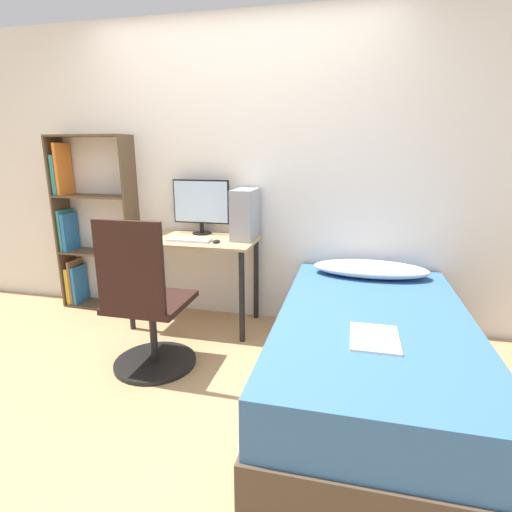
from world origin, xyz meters
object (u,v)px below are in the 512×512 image
office_chair (147,315)px  keyboard (190,240)px  bookshelf (86,229)px  bed (371,355)px  pc_tower (245,214)px  monitor (201,204)px

office_chair → keyboard: 0.77m
bookshelf → bed: size_ratio=0.79×
bookshelf → pc_tower: bearing=-2.7°
office_chair → monitor: 1.15m
bed → monitor: 1.84m
keyboard → bed: bearing=-23.6°
keyboard → office_chair: bearing=-93.3°
keyboard → bookshelf: bearing=166.4°
pc_tower → monitor: bearing=167.3°
keyboard → pc_tower: (0.41, 0.20, 0.19)m
bed → bookshelf: bearing=160.8°
office_chair → monitor: size_ratio=2.13×
pc_tower → keyboard: bearing=-153.2°
monitor → pc_tower: bearing=-12.7°
bookshelf → monitor: (1.14, 0.02, 0.26)m
office_chair → pc_tower: size_ratio=2.65×
bed → keyboard: (-1.41, 0.61, 0.50)m
office_chair → bookshelf: bearing=139.3°
bookshelf → monitor: size_ratio=3.19×
bed → pc_tower: pc_tower is taller
pc_tower → office_chair: bearing=-116.8°
office_chair → pc_tower: pc_tower is taller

